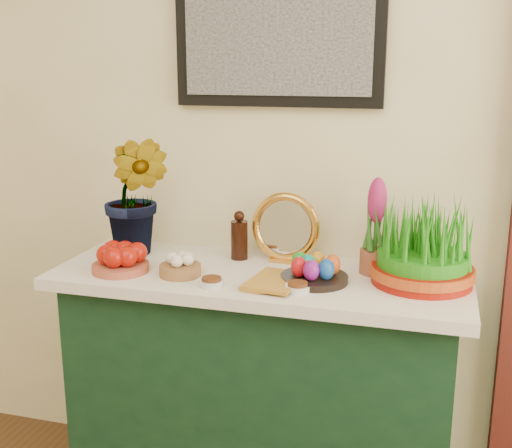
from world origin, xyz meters
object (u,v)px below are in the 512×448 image
Objects in this scene: hyacinth_green at (135,177)px; book at (252,277)px; sideboard at (260,395)px; wheatgrass_sabzeh at (423,248)px; mirror at (285,228)px.

hyacinth_green is 2.75× the size of book.
sideboard is 0.90m from hyacinth_green.
wheatgrass_sabzeh is at bearing 3.25° from sideboard.
wheatgrass_sabzeh is at bearing -2.88° from hyacinth_green.
wheatgrass_sabzeh is (0.53, 0.14, 0.10)m from book.
book is at bearing -88.04° from sideboard.
mirror is at bearing 69.57° from sideboard.
mirror reaches higher than book.
sideboard is 3.92× the size of wheatgrass_sabzeh.
book is (-0.05, -0.25, -0.11)m from mirror.
hyacinth_green is at bearing 167.91° from book.
mirror is at bearing 86.62° from book.
sideboard is at bearing -176.75° from wheatgrass_sabzeh.
hyacinth_green is 1.76× the size of wheatgrass_sabzeh.
book is at bearing -101.37° from mirror.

